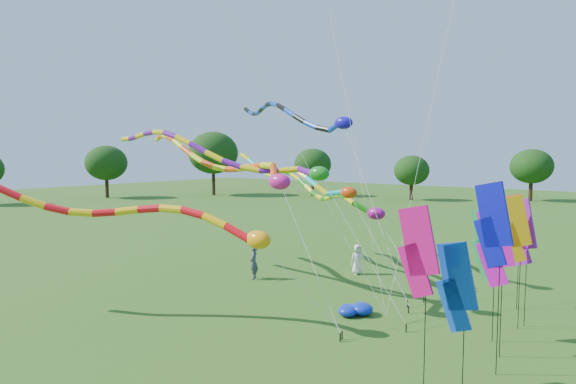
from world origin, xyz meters
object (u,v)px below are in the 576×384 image
Objects in this scene: tube_kite_orange at (222,161)px; person_a at (358,259)px; blue_nylon_heap at (352,309)px; person_b at (254,262)px; tube_kite_red at (132,213)px; person_c at (419,267)px.

tube_kite_orange reaches higher than person_a.
blue_nylon_heap is 0.76× the size of person_b.
person_a reaches higher than blue_nylon_heap.
tube_kite_orange is 9.14× the size of person_b.
tube_kite_orange is at bearing 74.17° from tube_kite_red.
blue_nylon_heap is at bearing 18.79° from tube_kite_orange.
tube_kite_red is 13.48m from person_c.
tube_kite_orange is at bearing -43.61° from person_b.
person_c reaches higher than blue_nylon_heap.
tube_kite_red is 0.92× the size of tube_kite_orange.
person_c is at bearing 55.96° from tube_kite_orange.
person_b is (-0.44, 7.29, -3.26)m from tube_kite_red.
person_b is at bearing 91.22° from person_c.
tube_kite_orange is 5.46m from person_b.
person_c is (3.35, -0.03, 0.06)m from person_a.
person_a is 0.92× the size of person_b.
tube_kite_orange is (-0.77, 5.45, 1.87)m from tube_kite_red.
tube_kite_orange is 10.71m from person_c.
person_a is 5.46m from person_b.
person_c is (6.59, 11.30, -3.26)m from tube_kite_red.
tube_kite_red is 12.24m from person_a.
blue_nylon_heap is (6.18, 5.61, -3.92)m from tube_kite_red.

